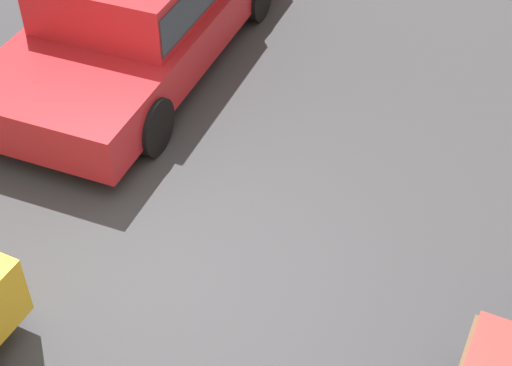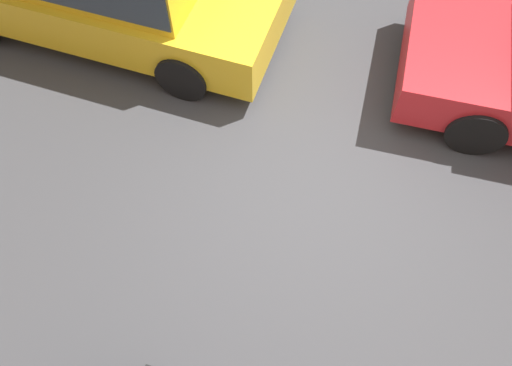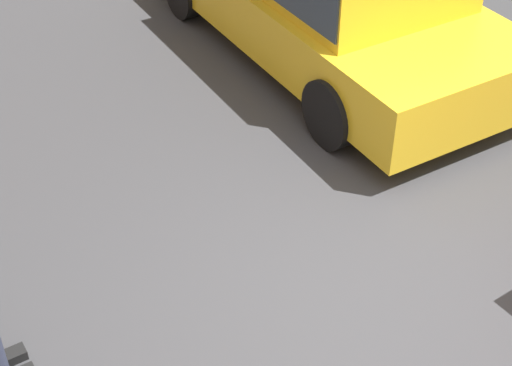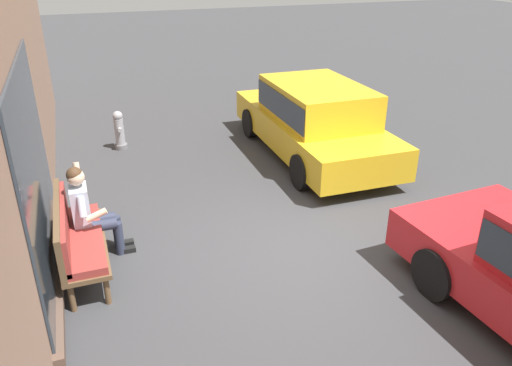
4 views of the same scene
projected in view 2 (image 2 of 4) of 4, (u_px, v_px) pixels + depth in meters
name	position (u px, v px, depth m)	size (l,w,h in m)	color
ground_plane	(315.00, 192.00, 5.30)	(60.00, 60.00, 0.00)	#38383A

